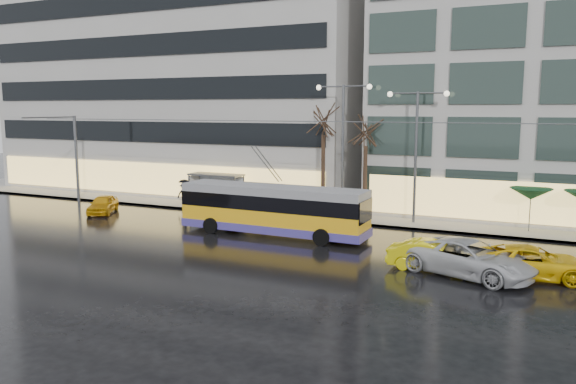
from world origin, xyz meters
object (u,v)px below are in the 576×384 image
Objects in this scene: trolleybus at (273,211)px; bus_shelter at (213,182)px; taxi_a at (103,204)px; street_lamp_near at (343,132)px.

bus_shelter is at bearing 141.63° from trolleybus.
bus_shelter reaches higher than taxi_a.
bus_shelter is 11.14m from street_lamp_near.
taxi_a is (-6.07, -5.39, -1.30)m from bus_shelter.
trolleybus is at bearing -106.89° from street_lamp_near.
street_lamp_near is at bearing 73.11° from trolleybus.
taxi_a is (-16.46, -5.50, -5.33)m from street_lamp_near.
bus_shelter is 1.08× the size of taxi_a.
trolleybus is 8.36m from street_lamp_near.
street_lamp_near is 2.33× the size of taxi_a.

